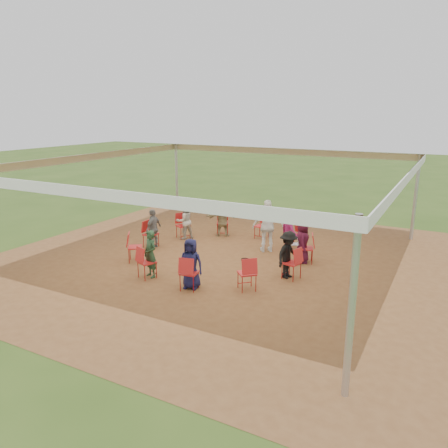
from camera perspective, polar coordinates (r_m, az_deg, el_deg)
The scene contains 25 objects.
ground at distance 13.61m, azimuth -0.44°, elevation -4.46°, with size 80.00×80.00×0.00m, color #324C17.
dirt_patch at distance 13.61m, azimuth -0.44°, elevation -4.44°, with size 13.00×13.00×0.00m, color brown.
tent at distance 13.03m, azimuth -0.46°, elevation 5.45°, with size 10.33×10.33×3.00m.
chair_0 at distance 13.30m, azimuth 10.68°, elevation -3.14°, with size 0.42×0.44×0.90m, color red, non-canonical shape.
chair_1 at distance 14.64m, azimuth 8.96°, elevation -1.42°, with size 0.42×0.44×0.90m, color red, non-canonical shape.
chair_2 at distance 15.60m, azimuth 4.94°, elevation -0.30°, with size 0.42×0.44×0.90m, color red, non-canonical shape.
chair_3 at distance 15.97m, azimuth -0.19°, elevation 0.11°, with size 0.42×0.44×0.90m, color red, non-canonical shape.
chair_4 at distance 15.66m, azimuth -5.37°, elevation -0.25°, with size 0.42×0.44×0.90m, color red, non-canonical shape.
chair_5 at distance 14.75m, azimuth -9.54°, elevation -1.32°, with size 0.42×0.44×0.90m, color red, non-canonical shape.
chair_6 at distance 13.43m, azimuth -11.53°, elevation -3.00°, with size 0.42×0.44×0.90m, color red, non-canonical shape.
chair_7 at distance 12.07m, azimuth -10.04°, elevation -4.94°, with size 0.42×0.44×0.90m, color red, non-canonical shape.
chair_8 at distance 11.16m, azimuth -4.56°, elevation -6.40°, with size 0.42×0.44×0.90m, color red, non-canonical shape.
chair_9 at distance 11.11m, azimuth 3.02°, elevation -6.46°, with size 0.42×0.44×0.90m, color red, non-canonical shape.
chair_10 at distance 11.96m, azimuth 8.82°, elevation -5.08°, with size 0.42×0.44×0.90m, color red, non-canonical shape.
person_seated_0 at distance 13.23m, azimuth 10.20°, elevation -2.24°, with size 0.64×0.36×1.31m, color #410E23.
person_seated_1 at distance 14.52m, azimuth 8.59°, elevation -0.67°, with size 0.85×0.42×1.31m, color #891853.
person_seated_2 at distance 15.80m, azimuth -0.20°, elevation 0.74°, with size 1.22×0.45×1.31m, color #9B8D61.
person_seated_3 at distance 15.51m, azimuth -5.19°, elevation 0.41°, with size 0.64×0.37×1.31m, color #BBB7A7.
person_seated_4 at distance 14.63m, azimuth -9.19°, elevation -0.58°, with size 0.77×0.39×1.31m, color slate.
person_seated_5 at distance 12.06m, azimuth -9.59°, elevation -3.88°, with size 0.48×0.31×1.31m, color #24452A.
person_seated_6 at distance 11.19m, azimuth -4.35°, elevation -5.18°, with size 0.64×0.36×1.31m, color #15163C.
person_seated_7 at distance 11.95m, azimuth 8.38°, elevation -4.00°, with size 0.85×0.42×1.31m, color black.
standing_person at distance 14.05m, azimuth 5.74°, elevation -0.26°, with size 1.00×0.51×1.70m, color white.
cable_coil at distance 13.41m, azimuth 2.83°, elevation -4.69°, with size 0.33×0.33×0.03m.
laptop at distance 13.24m, azimuth 9.47°, elevation -2.40°, with size 0.32×0.35×0.20m.
Camera 1 is at (6.17, -11.29, 4.43)m, focal length 35.00 mm.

